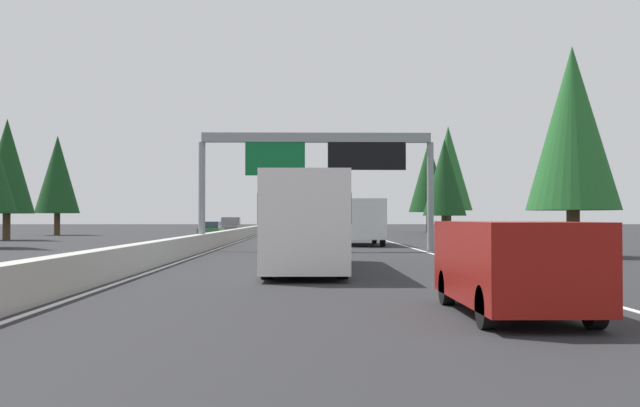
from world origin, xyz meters
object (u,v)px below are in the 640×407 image
Objects in this scene: conifer_right_near at (573,128)px; conifer_left_mid at (7,166)px; box_truck_near_center at (362,220)px; oncoming_near at (230,226)px; sedan_far_center at (274,228)px; conifer_left_far at (57,175)px; sign_gantry_overhead at (320,157)px; conifer_right_mid at (444,178)px; oncoming_far at (211,231)px; minivan_mid_center at (512,263)px; bus_far_right at (305,219)px; sedan_near_right at (305,235)px; conifer_right_distant at (429,177)px; conifer_right_far at (448,168)px; pickup_far_left at (330,223)px.

conifer_right_near is 0.99× the size of conifer_left_mid.
box_truck_near_center is 1.52× the size of oncoming_near.
sedan_far_center is 23.42m from conifer_left_far.
conifer_right_mid reaches higher than sign_gantry_overhead.
oncoming_near is 27.32m from conifer_left_mid.
conifer_right_mid reaches higher than oncoming_far.
minivan_mid_center is 1.14× the size of oncoming_far.
bus_far_right is 2.61× the size of oncoming_far.
conifer_right_mid is (-14.59, -16.33, 4.80)m from sedan_far_center.
sedan_near_right is at bearing 148.76° from conifer_right_mid.
conifer_right_distant is (54.55, -14.68, 1.95)m from sign_gantry_overhead.
conifer_left_far reaches higher than sign_gantry_overhead.
sedan_far_center is 0.52× the size of box_truck_near_center.
conifer_right_far is 1.15× the size of conifer_left_far.
conifer_left_far is (14.56, 17.74, 5.60)m from oncoming_far.
conifer_left_far is at bearing 95.88° from conifer_right_far.
bus_far_right is 59.84m from conifer_right_far.
conifer_right_mid is (55.91, -8.96, 4.53)m from minivan_mid_center.
conifer_left_far reaches higher than sedan_near_right.
sedan_near_right is at bearing -139.95° from conifer_left_far.
oncoming_far is 17.04m from conifer_left_mid.
conifer_right_far is at bearing -11.98° from conifer_right_mid.
oncoming_near is 18.24m from oncoming_far.
conifer_right_far is (-0.71, -19.28, 6.57)m from sedan_far_center.
oncoming_near is at bearing 117.97° from conifer_right_distant.
box_truck_near_center is (8.67, -2.93, -3.44)m from sign_gantry_overhead.
minivan_mid_center is 82.83m from conifer_right_distant.
sedan_near_right is at bearing 6.22° from minivan_mid_center.
bus_far_right reaches higher than minivan_mid_center.
box_truck_near_center reaches higher than pickup_far_left.
box_truck_near_center is (23.59, -3.69, -0.11)m from bus_far_right.
pickup_far_left is 0.58× the size of conifer_left_mid.
oncoming_far is at bearing -77.09° from conifer_left_mid.
oncoming_near reaches higher than sedan_near_right.
sign_gantry_overhead is 2.54× the size of minivan_mid_center.
pickup_far_left reaches higher than sedan_near_right.
conifer_right_near is (-48.46, -20.45, 4.94)m from oncoming_near.
oncoming_near is (33.29, 11.95, -0.70)m from box_truck_near_center.
oncoming_far is at bearing 0.62° from oncoming_near.
oncoming_far is 39.26m from conifer_right_distant.
minivan_mid_center is at bearing -174.03° from sedan_far_center.
conifer_left_far is at bearing 24.28° from minivan_mid_center.
conifer_left_far is (65.52, 29.56, 5.33)m from minivan_mid_center.
conifer_right_mid is 0.93× the size of conifer_left_mid.
minivan_mid_center is at bearing -173.78° from sedan_near_right.
conifer_left_mid reaches higher than oncoming_far.
conifer_right_distant is (12.58, -23.69, 6.09)m from oncoming_near.
sedan_near_right is 19.40m from conifer_right_near.
sign_gantry_overhead reaches higher than minivan_mid_center.
conifer_right_near is 44.81m from conifer_left_mid.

